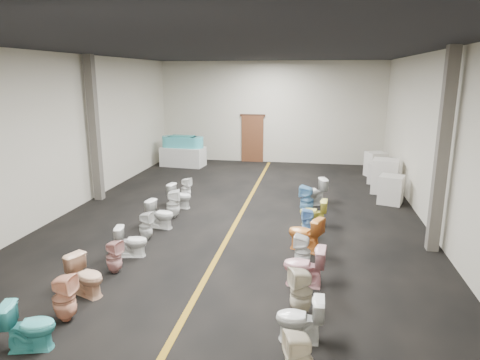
% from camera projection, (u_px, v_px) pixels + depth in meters
% --- Properties ---
extents(floor, '(16.00, 16.00, 0.00)m').
position_uv_depth(floor, '(239.00, 217.00, 12.04)').
color(floor, black).
rests_on(floor, ground).
extents(ceiling, '(16.00, 16.00, 0.00)m').
position_uv_depth(ceiling, '(239.00, 51.00, 10.97)').
color(ceiling, black).
rests_on(ceiling, ground).
extents(wall_back, '(10.00, 0.00, 10.00)m').
position_uv_depth(wall_back, '(270.00, 113.00, 19.15)').
color(wall_back, '#BCB6A1').
rests_on(wall_back, ground).
extents(wall_front, '(10.00, 0.00, 10.00)m').
position_uv_depth(wall_front, '(84.00, 263.00, 3.86)').
color(wall_front, '#BCB6A1').
rests_on(wall_front, ground).
extents(wall_left, '(0.00, 16.00, 16.00)m').
position_uv_depth(wall_left, '(69.00, 133.00, 12.35)').
color(wall_left, '#BCB6A1').
rests_on(wall_left, ground).
extents(wall_right, '(0.00, 16.00, 16.00)m').
position_uv_depth(wall_right, '(436.00, 143.00, 10.66)').
color(wall_right, '#BCB6A1').
rests_on(wall_right, ground).
extents(aisle_stripe, '(0.12, 15.60, 0.01)m').
position_uv_depth(aisle_stripe, '(239.00, 217.00, 12.04)').
color(aisle_stripe, '#876113').
rests_on(aisle_stripe, floor).
extents(back_door, '(1.00, 0.10, 2.10)m').
position_uv_depth(back_door, '(252.00, 139.00, 19.52)').
color(back_door, '#562D19').
rests_on(back_door, floor).
extents(door_frame, '(1.15, 0.08, 0.10)m').
position_uv_depth(door_frame, '(253.00, 115.00, 19.27)').
color(door_frame, '#331C11').
rests_on(door_frame, back_door).
extents(column_left, '(0.25, 0.25, 4.50)m').
position_uv_depth(column_left, '(94.00, 129.00, 13.26)').
color(column_left, '#59544C').
rests_on(column_left, floor).
extents(column_right, '(0.25, 0.25, 4.50)m').
position_uv_depth(column_right, '(442.00, 153.00, 9.27)').
color(column_right, '#59544C').
rests_on(column_right, floor).
extents(display_table, '(1.93, 1.10, 0.82)m').
position_uv_depth(display_table, '(183.00, 157.00, 18.71)').
color(display_table, silver).
rests_on(display_table, floor).
extents(bathtub, '(1.86, 0.74, 0.55)m').
position_uv_depth(bathtub, '(183.00, 142.00, 18.56)').
color(bathtub, '#42B2BE').
rests_on(bathtub, display_table).
extents(appliance_crate_a, '(0.87, 0.87, 0.88)m').
position_uv_depth(appliance_crate_a, '(391.00, 190.00, 13.23)').
color(appliance_crate_a, silver).
rests_on(appliance_crate_a, floor).
extents(appliance_crate_b, '(0.98, 0.98, 1.14)m').
position_uv_depth(appliance_crate_b, '(385.00, 176.00, 14.43)').
color(appliance_crate_b, silver).
rests_on(appliance_crate_b, floor).
extents(appliance_crate_c, '(0.90, 0.90, 0.77)m').
position_uv_depth(appliance_crate_c, '(379.00, 173.00, 15.67)').
color(appliance_crate_c, silver).
rests_on(appliance_crate_c, floor).
extents(appliance_crate_d, '(0.88, 0.88, 0.96)m').
position_uv_depth(appliance_crate_d, '(376.00, 164.00, 16.75)').
color(appliance_crate_d, beige).
rests_on(appliance_crate_d, floor).
extents(toilet_left_0, '(0.81, 0.59, 0.74)m').
position_uv_depth(toilet_left_0, '(30.00, 326.00, 6.17)').
color(toilet_left_0, '#42B4B5').
rests_on(toilet_left_0, floor).
extents(toilet_left_1, '(0.37, 0.36, 0.81)m').
position_uv_depth(toilet_left_1, '(64.00, 298.00, 6.88)').
color(toilet_left_1, '#F2A987').
rests_on(toilet_left_1, floor).
extents(toilet_left_2, '(0.83, 0.65, 0.74)m').
position_uv_depth(toilet_left_2, '(86.00, 276.00, 7.71)').
color(toilet_left_2, '#E8B48F').
rests_on(toilet_left_2, floor).
extents(toilet_left_3, '(0.38, 0.38, 0.69)m').
position_uv_depth(toilet_left_3, '(114.00, 257.00, 8.58)').
color(toilet_left_3, '#CF9490').
rests_on(toilet_left_3, floor).
extents(toilet_left_4, '(0.74, 0.51, 0.69)m').
position_uv_depth(toilet_left_4, '(132.00, 241.00, 9.38)').
color(toilet_left_4, white).
rests_on(toilet_left_4, floor).
extents(toilet_left_5, '(0.35, 0.34, 0.71)m').
position_uv_depth(toilet_left_5, '(146.00, 226.00, 10.31)').
color(toilet_left_5, silver).
rests_on(toilet_left_5, floor).
extents(toilet_left_6, '(0.78, 0.52, 0.73)m').
position_uv_depth(toilet_left_6, '(161.00, 214.00, 11.13)').
color(toilet_left_6, white).
rests_on(toilet_left_6, floor).
extents(toilet_left_7, '(0.45, 0.45, 0.81)m').
position_uv_depth(toilet_left_7, '(173.00, 204.00, 11.88)').
color(toilet_left_7, white).
rests_on(toilet_left_7, floor).
extents(toilet_left_8, '(0.77, 0.51, 0.72)m').
position_uv_depth(toilet_left_8, '(180.00, 196.00, 12.82)').
color(toilet_left_8, white).
rests_on(toilet_left_8, floor).
extents(toilet_left_9, '(0.38, 0.37, 0.69)m').
position_uv_depth(toilet_left_9, '(186.00, 188.00, 13.75)').
color(toilet_left_9, white).
rests_on(toilet_left_9, floor).
extents(toilet_right_1, '(0.71, 0.41, 0.73)m').
position_uv_depth(toilet_right_1, '(300.00, 319.00, 6.36)').
color(toilet_right_1, white).
rests_on(toilet_right_1, floor).
extents(toilet_right_2, '(0.49, 0.49, 0.83)m').
position_uv_depth(toilet_right_2, '(301.00, 292.00, 7.05)').
color(toilet_right_2, beige).
rests_on(toilet_right_2, floor).
extents(toilet_right_3, '(0.81, 0.51, 0.80)m').
position_uv_depth(toilet_right_3, '(304.00, 266.00, 8.04)').
color(toilet_right_3, pink).
rests_on(toilet_right_3, floor).
extents(toilet_right_4, '(0.39, 0.38, 0.73)m').
position_uv_depth(toilet_right_4, '(303.00, 252.00, 8.77)').
color(toilet_right_4, silver).
rests_on(toilet_right_4, floor).
extents(toilet_right_5, '(0.91, 0.74, 0.81)m').
position_uv_depth(toilet_right_5, '(305.00, 234.00, 9.67)').
color(toilet_right_5, orange).
rests_on(toilet_right_5, floor).
extents(toilet_right_6, '(0.36, 0.36, 0.71)m').
position_uv_depth(toilet_right_6, '(308.00, 223.00, 10.53)').
color(toilet_right_6, '#6BA3DD').
rests_on(toilet_right_6, floor).
extents(toilet_right_7, '(0.74, 0.46, 0.72)m').
position_uv_depth(toilet_right_7, '(313.00, 212.00, 11.30)').
color(toilet_right_7, '#F4EA5D').
rests_on(toilet_right_7, floor).
extents(toilet_right_8, '(0.47, 0.47, 0.85)m').
position_uv_depth(toilet_right_8, '(307.00, 200.00, 12.14)').
color(toilet_right_8, '#629DCE').
rests_on(toilet_right_8, floor).
extents(toilet_right_9, '(0.92, 0.69, 0.84)m').
position_uv_depth(toilet_right_9, '(313.00, 192.00, 13.06)').
color(toilet_right_9, silver).
rests_on(toilet_right_9, floor).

